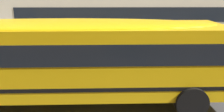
{
  "coord_description": "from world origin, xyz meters",
  "views": [
    {
      "loc": [
        4.24,
        -8.82,
        3.64
      ],
      "look_at": [
        4.41,
        -0.65,
        1.42
      ],
      "focal_mm": 38.53,
      "sensor_mm": 36.0,
      "label": 1
    }
  ],
  "objects": [
    {
      "name": "school_bus",
      "position": [
        2.4,
        -1.29,
        1.65
      ],
      "size": [
        12.48,
        2.95,
        2.78
      ],
      "rotation": [
        0.0,
        0.0,
        3.15
      ],
      "color": "yellow",
      "rests_on": "ground_plane"
    },
    {
      "name": "sidewalk_far",
      "position": [
        0.0,
        7.82,
        0.01
      ],
      "size": [
        120.0,
        3.0,
        0.01
      ],
      "primitive_type": "cube",
      "color": "gray",
      "rests_on": "ground_plane"
    }
  ]
}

